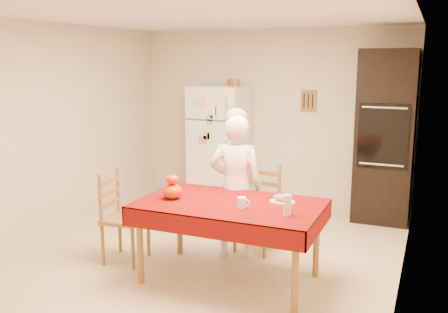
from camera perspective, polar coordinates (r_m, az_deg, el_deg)
The scene contains 17 objects.
floor at distance 5.55m, azimuth -2.08°, elevation -10.84°, with size 4.50×4.50×0.00m, color #C6B38F.
room_shell at distance 5.17m, azimuth -2.19°, elevation 6.09°, with size 4.02×4.52×2.51m.
refrigerator at distance 7.23m, azimuth -0.48°, elevation 1.33°, with size 0.75×0.74×1.70m.
oven_cabinet at distance 6.68m, azimuth 17.94°, elevation 2.17°, with size 0.70×0.62×2.20m.
dining_table at distance 4.66m, azimuth 0.65°, elevation -6.10°, with size 1.70×1.00×0.76m.
chair_far at distance 5.50m, azimuth 4.11°, elevation -5.48°, with size 0.47×0.46×0.95m.
chair_left at distance 5.29m, azimuth -11.86°, elevation -6.34°, with size 0.44×0.46×0.95m.
seated_woman at distance 5.17m, azimuth 1.37°, elevation -3.55°, with size 0.56×0.37×1.53m, color white.
coffee_mug at distance 4.46m, azimuth 2.03°, elevation -5.30°, with size 0.08×0.08×0.10m, color white.
pumpkin_lower at distance 4.78m, azimuth -5.92°, elevation -3.98°, with size 0.19×0.19×0.14m, color #D73E05.
pumpkin_upper at distance 4.75m, azimuth -5.95°, elevation -2.61°, with size 0.12×0.12×0.09m, color #DC4705.
wine_glass at distance 4.30m, azimuth 7.26°, elevation -5.50°, with size 0.07×0.07×0.18m, color silver.
bread_plate at distance 4.66m, azimuth 6.70°, elevation -5.18°, with size 0.24×0.24×0.02m, color white.
bread_loaf at distance 4.65m, azimuth 6.71°, elevation -4.70°, with size 0.18×0.10×0.06m, color #A98253.
spice_jar_left at distance 7.14m, azimuth 0.47°, elevation 8.48°, with size 0.05×0.05×0.10m, color #93511A.
spice_jar_mid at distance 7.12m, azimuth 0.90°, elevation 8.47°, with size 0.05×0.05×0.10m, color #934C1A.
spice_jar_right at distance 7.08m, azimuth 1.63°, elevation 8.45°, with size 0.05×0.05×0.10m, color brown.
Camera 1 is at (2.19, -4.66, 2.06)m, focal length 40.00 mm.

